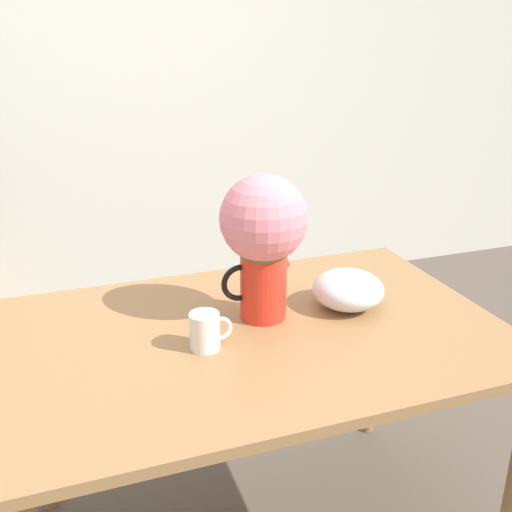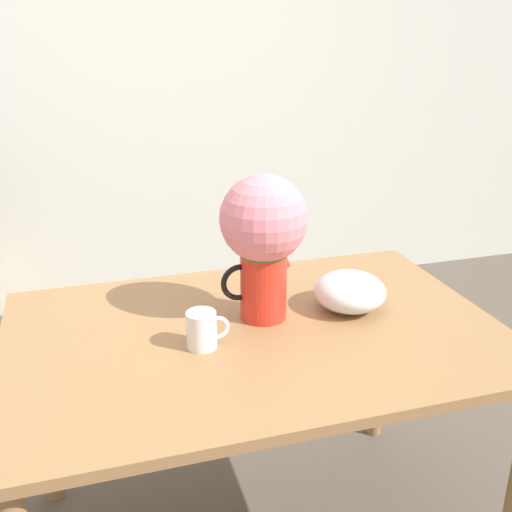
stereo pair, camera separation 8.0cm
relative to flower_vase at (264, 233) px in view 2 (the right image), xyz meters
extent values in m
cube|color=silver|center=(-0.16, 1.97, 0.25)|extent=(8.00, 0.05, 2.60)
cube|color=olive|center=(-0.05, -0.07, -0.28)|extent=(1.40, 0.93, 0.03)
cylinder|color=olive|center=(-0.68, 0.33, -0.67)|extent=(0.06, 0.06, 0.76)
cylinder|color=olive|center=(0.59, 0.33, -0.67)|extent=(0.06, 0.06, 0.76)
cylinder|color=red|center=(0.00, 0.00, -0.15)|extent=(0.14, 0.14, 0.22)
cone|color=red|center=(0.06, 0.00, -0.08)|extent=(0.05, 0.05, 0.05)
torus|color=black|center=(-0.07, 0.00, -0.14)|extent=(0.11, 0.02, 0.11)
sphere|color=#3D7033|center=(0.00, 0.00, 0.00)|extent=(0.19, 0.19, 0.19)
sphere|color=pink|center=(0.00, 0.00, 0.04)|extent=(0.25, 0.25, 0.25)
cylinder|color=white|center=(-0.21, -0.12, -0.21)|extent=(0.08, 0.08, 0.10)
torus|color=white|center=(-0.17, -0.12, -0.21)|extent=(0.07, 0.01, 0.07)
ellipsoid|color=silver|center=(0.27, -0.02, -0.21)|extent=(0.22, 0.22, 0.11)
camera|label=1|loc=(-0.56, -1.50, 0.55)|focal=42.00mm
camera|label=2|loc=(-0.48, -1.52, 0.55)|focal=42.00mm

